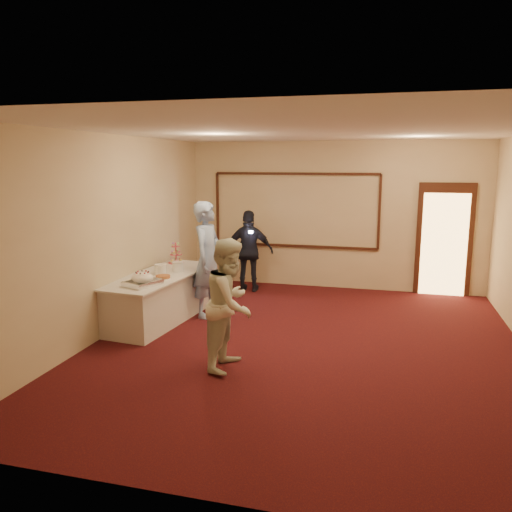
{
  "coord_description": "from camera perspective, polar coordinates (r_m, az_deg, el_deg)",
  "views": [
    {
      "loc": [
        1.01,
        -6.75,
        2.59
      ],
      "look_at": [
        -0.9,
        0.61,
        1.15
      ],
      "focal_mm": 35.0,
      "sensor_mm": 36.0,
      "label": 1
    }
  ],
  "objects": [
    {
      "name": "floor",
      "position": [
        7.3,
        5.73,
        -10.12
      ],
      "size": [
        7.0,
        7.0,
        0.0
      ],
      "primitive_type": "plane",
      "color": "#330B15",
      "rests_on": "ground"
    },
    {
      "name": "room_walls",
      "position": [
        6.84,
        6.05,
        5.93
      ],
      "size": [
        6.04,
        7.04,
        3.02
      ],
      "color": "beige",
      "rests_on": "floor"
    },
    {
      "name": "wall_molding",
      "position": [
        10.42,
        4.5,
        5.24
      ],
      "size": [
        3.45,
        0.04,
        1.55
      ],
      "color": "#341A0F",
      "rests_on": "room_walls"
    },
    {
      "name": "doorway",
      "position": [
        10.37,
        20.71,
        1.66
      ],
      "size": [
        1.05,
        0.07,
        2.2
      ],
      "color": "#341A0F",
      "rests_on": "floor"
    },
    {
      "name": "buffet_table",
      "position": [
        8.43,
        -10.84,
        -4.61
      ],
      "size": [
        1.2,
        2.53,
        0.77
      ],
      "color": "silver",
      "rests_on": "floor"
    },
    {
      "name": "pavlova_tray",
      "position": [
        7.65,
        -12.84,
        -2.65
      ],
      "size": [
        0.53,
        0.62,
        0.2
      ],
      "color": "silver",
      "rests_on": "buffet_table"
    },
    {
      "name": "cupcake_stand",
      "position": [
        9.19,
        -9.14,
        0.12
      ],
      "size": [
        0.28,
        0.28,
        0.42
      ],
      "color": "#D6425C",
      "rests_on": "buffet_table"
    },
    {
      "name": "plate_stack_a",
      "position": [
        8.33,
        -10.84,
        -1.5
      ],
      "size": [
        0.2,
        0.2,
        0.17
      ],
      "color": "white",
      "rests_on": "buffet_table"
    },
    {
      "name": "plate_stack_b",
      "position": [
        8.5,
        -8.91,
        -1.2
      ],
      "size": [
        0.2,
        0.2,
        0.16
      ],
      "color": "white",
      "rests_on": "buffet_table"
    },
    {
      "name": "tart",
      "position": [
        8.02,
        -10.58,
        -2.39
      ],
      "size": [
        0.27,
        0.27,
        0.05
      ],
      "color": "white",
      "rests_on": "buffet_table"
    },
    {
      "name": "man",
      "position": [
        8.41,
        -5.51,
        -0.4
      ],
      "size": [
        0.53,
        0.75,
        1.95
      ],
      "primitive_type": "imported",
      "rotation": [
        0.0,
        0.0,
        1.48
      ],
      "color": "#8AA5DC",
      "rests_on": "floor"
    },
    {
      "name": "woman",
      "position": [
        6.3,
        -2.95,
        -5.48
      ],
      "size": [
        0.68,
        0.85,
        1.67
      ],
      "primitive_type": "imported",
      "rotation": [
        0.0,
        0.0,
        1.5
      ],
      "color": "silver",
      "rests_on": "floor"
    },
    {
      "name": "guest",
      "position": [
        10.02,
        -0.76,
        0.56
      ],
      "size": [
        1.0,
        0.49,
        1.64
      ],
      "primitive_type": "imported",
      "rotation": [
        0.0,
        0.0,
        3.24
      ],
      "color": "black",
      "rests_on": "floor"
    },
    {
      "name": "camera_flash",
      "position": [
        9.7,
        -0.6,
        2.76
      ],
      "size": [
        0.07,
        0.04,
        0.05
      ],
      "primitive_type": "cube",
      "rotation": [
        0.0,
        0.0,
        -0.01
      ],
      "color": "white",
      "rests_on": "guest"
    }
  ]
}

